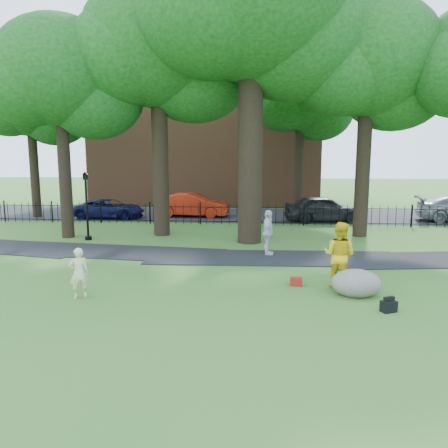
# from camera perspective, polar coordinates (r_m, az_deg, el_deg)

# --- Properties ---
(ground) EXTENTS (120.00, 120.00, 0.00)m
(ground) POSITION_cam_1_polar(r_m,az_deg,el_deg) (13.74, 2.60, -8.26)
(ground) COLOR #347027
(ground) RESTS_ON ground
(footpath) EXTENTS (36.07, 3.85, 0.03)m
(footpath) POSITION_cam_1_polar(r_m,az_deg,el_deg) (17.50, 6.36, -4.47)
(footpath) COLOR black
(footpath) RESTS_ON ground
(street) EXTENTS (80.00, 7.00, 0.02)m
(street) POSITION_cam_1_polar(r_m,az_deg,el_deg) (29.39, 3.76, 1.15)
(street) COLOR black
(street) RESTS_ON ground
(iron_fence) EXTENTS (44.00, 0.04, 1.20)m
(iron_fence) POSITION_cam_1_polar(r_m,az_deg,el_deg) (25.35, 3.62, 1.22)
(iron_fence) COLOR black
(iron_fence) RESTS_ON ground
(brick_building) EXTENTS (18.00, 8.00, 12.00)m
(brick_building) POSITION_cam_1_polar(r_m,az_deg,el_deg) (37.41, -2.20, 12.11)
(brick_building) COLOR brown
(brick_building) RESTS_ON ground
(big_tree) EXTENTS (10.08, 8.61, 14.37)m
(big_tree) POSITION_cam_1_polar(r_m,az_deg,el_deg) (21.07, 4.02, 25.81)
(big_tree) COLOR black
(big_tree) RESTS_ON ground
(tree_row) EXTENTS (26.82, 7.96, 12.42)m
(tree_row) POSITION_cam_1_polar(r_m,az_deg,el_deg) (21.87, 5.07, 19.81)
(tree_row) COLOR black
(tree_row) RESTS_ON ground
(woman) EXTENTS (0.64, 0.56, 1.48)m
(woman) POSITION_cam_1_polar(r_m,az_deg,el_deg) (13.25, -18.42, -6.08)
(woman) COLOR beige
(woman) RESTS_ON ground
(man) EXTENTS (1.26, 1.19, 2.07)m
(man) POSITION_cam_1_polar(r_m,az_deg,el_deg) (13.90, 14.83, -3.95)
(man) COLOR gold
(man) RESTS_ON ground
(pedestrian) EXTENTS (0.56, 1.13, 1.87)m
(pedestrian) POSITION_cam_1_polar(r_m,az_deg,el_deg) (17.83, 5.77, -1.14)
(pedestrian) COLOR silver
(pedestrian) RESTS_ON ground
(boulder) EXTENTS (1.48, 1.14, 0.84)m
(boulder) POSITION_cam_1_polar(r_m,az_deg,el_deg) (13.45, 16.88, -7.18)
(boulder) COLOR slate
(boulder) RESTS_ON ground
(lamppost) EXTENTS (0.33, 0.33, 3.28)m
(lamppost) POSITION_cam_1_polar(r_m,az_deg,el_deg) (21.79, -17.49, 2.18)
(lamppost) COLOR black
(lamppost) RESTS_ON ground
(backpack) EXTENTS (0.46, 0.39, 0.30)m
(backpack) POSITION_cam_1_polar(r_m,az_deg,el_deg) (12.45, 20.70, -10.04)
(backpack) COLOR black
(backpack) RESTS_ON ground
(red_bag) EXTENTS (0.41, 0.28, 0.26)m
(red_bag) POSITION_cam_1_polar(r_m,az_deg,el_deg) (14.04, 9.43, -7.44)
(red_bag) COLOR maroon
(red_bag) RESTS_ON ground
(red_sedan) EXTENTS (4.82, 1.84, 1.57)m
(red_sedan) POSITION_cam_1_polar(r_m,az_deg,el_deg) (28.61, -4.19, 2.51)
(red_sedan) COLOR #B0200D
(red_sedan) RESTS_ON ground
(navy_van) EXTENTS (4.39, 2.03, 1.22)m
(navy_van) POSITION_cam_1_polar(r_m,az_deg,el_deg) (28.85, -14.71, 1.94)
(navy_van) COLOR #0A0E36
(navy_van) RESTS_ON ground
(grey_car) EXTENTS (4.85, 2.33, 1.60)m
(grey_car) POSITION_cam_1_polar(r_m,az_deg,el_deg) (27.14, 12.88, 1.96)
(grey_car) COLOR black
(grey_car) RESTS_ON ground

